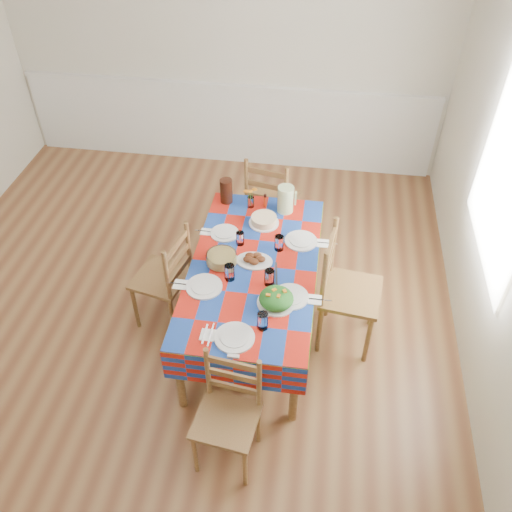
{
  "coord_description": "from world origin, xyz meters",
  "views": [
    {
      "loc": [
        1.09,
        -2.77,
        3.34
      ],
      "look_at": [
        0.67,
        0.04,
        0.78
      ],
      "focal_mm": 38.0,
      "sensor_mm": 36.0,
      "label": 1
    }
  ],
  "objects": [
    {
      "name": "chair_left",
      "position": [
        -0.03,
        0.05,
        0.45
      ],
      "size": [
        0.46,
        0.47,
        0.9
      ],
      "rotation": [
        0.0,
        0.0,
        -1.79
      ],
      "color": "brown",
      "rests_on": "room"
    },
    {
      "name": "serving_utensils",
      "position": [
        0.8,
        -0.01,
        0.67
      ],
      "size": [
        0.11,
        0.24,
        0.01
      ],
      "color": "black",
      "rests_on": "dining_table"
    },
    {
      "name": "meat_platter",
      "position": [
        0.65,
        0.1,
        0.69
      ],
      "size": [
        0.27,
        0.19,
        0.05
      ],
      "color": "silver",
      "rests_on": "dining_table"
    },
    {
      "name": "pasta_bowl",
      "position": [
        0.42,
        0.06,
        0.71
      ],
      "size": [
        0.22,
        0.22,
        0.08
      ],
      "color": "white",
      "rests_on": "dining_table"
    },
    {
      "name": "setting_left_near",
      "position": [
        0.4,
        -0.17,
        0.69
      ],
      "size": [
        0.46,
        0.28,
        0.12
      ],
      "rotation": [
        0.0,
        0.0,
        1.57
      ],
      "color": "silver",
      "rests_on": "dining_table"
    },
    {
      "name": "cake",
      "position": [
        0.66,
        0.56,
        0.7
      ],
      "size": [
        0.24,
        0.24,
        0.07
      ],
      "color": "silver",
      "rests_on": "dining_table"
    },
    {
      "name": "flower_vase",
      "position": [
        0.52,
        0.76,
        0.74
      ],
      "size": [
        0.11,
        0.09,
        0.18
      ],
      "color": "white",
      "rests_on": "dining_table"
    },
    {
      "name": "chair_far",
      "position": [
        0.64,
        1.14,
        0.46
      ],
      "size": [
        0.49,
        0.47,
        0.94
      ],
      "rotation": [
        0.0,
        0.0,
        2.93
      ],
      "color": "brown",
      "rests_on": "room"
    },
    {
      "name": "chair_near",
      "position": [
        0.65,
        -1.01,
        0.42
      ],
      "size": [
        0.42,
        0.4,
        0.85
      ],
      "rotation": [
        0.0,
        0.0,
        -0.13
      ],
      "color": "brown",
      "rests_on": "room"
    },
    {
      "name": "setting_left_far",
      "position": [
        0.42,
        0.35,
        0.69
      ],
      "size": [
        0.4,
        0.24,
        0.11
      ],
      "rotation": [
        0.0,
        0.0,
        1.57
      ],
      "color": "silver",
      "rests_on": "dining_table"
    },
    {
      "name": "setting_right_far",
      "position": [
        0.91,
        0.34,
        0.69
      ],
      "size": [
        0.47,
        0.27,
        0.12
      ],
      "rotation": [
        0.0,
        0.0,
        -1.57
      ],
      "color": "silver",
      "rests_on": "dining_table"
    },
    {
      "name": "dining_table",
      "position": [
        0.65,
        0.06,
        0.6
      ],
      "size": [
        0.92,
        1.71,
        0.67
      ],
      "color": "brown",
      "rests_on": "room"
    },
    {
      "name": "setting_right_near",
      "position": [
        0.89,
        -0.17,
        0.69
      ],
      "size": [
        0.47,
        0.27,
        0.12
      ],
      "rotation": [
        0.0,
        0.0,
        -1.57
      ],
      "color": "silver",
      "rests_on": "dining_table"
    },
    {
      "name": "salad_platter",
      "position": [
        0.85,
        -0.28,
        0.71
      ],
      "size": [
        0.26,
        0.26,
        0.11
      ],
      "color": "silver",
      "rests_on": "dining_table"
    },
    {
      "name": "wainscot",
      "position": [
        0.0,
        2.48,
        0.49
      ],
      "size": [
        4.41,
        0.06,
        0.92
      ],
      "color": "silver",
      "rests_on": "room"
    },
    {
      "name": "name_card",
      "position": [
        0.65,
        -0.77,
        0.68
      ],
      "size": [
        0.07,
        0.02,
        0.02
      ],
      "primitive_type": "cube",
      "color": "silver",
      "rests_on": "dining_table"
    },
    {
      "name": "chair_right",
      "position": [
        1.32,
        0.07,
        0.49
      ],
      "size": [
        0.47,
        0.49,
        1.0
      ],
      "rotation": [
        0.0,
        0.0,
        1.45
      ],
      "color": "brown",
      "rests_on": "room"
    },
    {
      "name": "hot_sauce",
      "position": [
        0.63,
        0.78,
        0.73
      ],
      "size": [
        0.03,
        0.03,
        0.12
      ],
      "primitive_type": "cylinder",
      "color": "red",
      "rests_on": "dining_table"
    },
    {
      "name": "room",
      "position": [
        0.0,
        0.0,
        1.35
      ],
      "size": [
        4.58,
        5.08,
        2.78
      ],
      "color": "brown",
      "rests_on": "ground"
    },
    {
      "name": "green_pitcher",
      "position": [
        0.8,
        0.75,
        0.78
      ],
      "size": [
        0.13,
        0.13,
        0.22
      ],
      "primitive_type": "cylinder",
      "color": "#B4CE91",
      "rests_on": "dining_table"
    },
    {
      "name": "setting_near_head",
      "position": [
        0.68,
        -0.58,
        0.69
      ],
      "size": [
        0.42,
        0.28,
        0.12
      ],
      "color": "silver",
      "rests_on": "dining_table"
    },
    {
      "name": "tea_pitcher",
      "position": [
        0.31,
        0.81,
        0.77
      ],
      "size": [
        0.1,
        0.1,
        0.21
      ],
      "primitive_type": "cylinder",
      "color": "black",
      "rests_on": "dining_table"
    },
    {
      "name": "window_right",
      "position": [
        2.23,
        0.3,
        1.5
      ],
      "size": [
        0.0,
        1.4,
        1.4
      ],
      "primitive_type": "plane",
      "rotation": [
        0.0,
        -1.57,
        0.0
      ],
      "color": "white",
      "rests_on": "room"
    }
  ]
}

